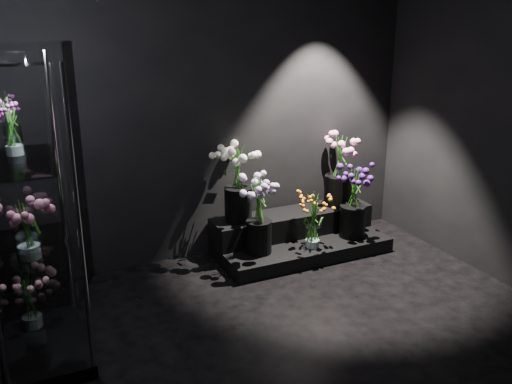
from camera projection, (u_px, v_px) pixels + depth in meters
floor at (324, 359)px, 3.89m from camera, size 4.00×4.00×0.00m
wall_back at (213, 109)px, 5.16m from camera, size 4.00×0.00×4.00m
display_riser at (297, 235)px, 5.57m from camera, size 1.64×0.73×0.36m
display_case at (28, 217)px, 3.65m from camera, size 0.55×0.91×2.01m
bouquet_orange_bells at (313, 220)px, 5.26m from camera, size 0.34×0.34×0.52m
bouquet_lilac at (259, 210)px, 5.10m from camera, size 0.41×0.41×0.72m
bouquet_purple at (354, 198)px, 5.47m from camera, size 0.39×0.39×0.70m
bouquet_cream_roses at (238, 177)px, 5.25m from camera, size 0.52×0.52×0.71m
bouquet_pink_roses at (339, 169)px, 5.67m from camera, size 0.43×0.43×0.70m
bouquet_case_pink at (26, 226)px, 3.51m from camera, size 0.42×0.42×0.40m
bouquet_case_magenta at (12, 126)px, 3.61m from camera, size 0.24×0.24×0.36m
bouquet_case_base_pink at (29, 297)px, 4.03m from camera, size 0.36×0.36×0.45m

